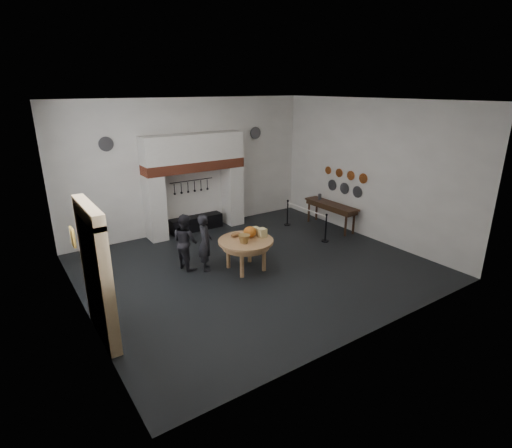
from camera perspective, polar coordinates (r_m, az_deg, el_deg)
floor at (r=11.36m, az=-0.15°, el=-6.11°), size 9.00×8.00×0.02m
ceiling at (r=10.28m, az=-0.17°, el=17.23°), size 9.00×8.00×0.02m
wall_back at (r=14.02m, az=-9.44°, el=8.20°), size 9.00×0.02×4.50m
wall_front at (r=7.75m, az=16.62°, el=-1.19°), size 9.00×0.02×4.50m
wall_left at (r=8.99m, az=-24.67°, el=0.60°), size 0.02×8.00×4.50m
wall_right at (r=13.58m, az=15.93°, el=7.38°), size 0.02×8.00×4.50m
chimney_pier_left at (r=13.43m, az=-14.23°, el=2.23°), size 0.55×0.70×2.15m
chimney_pier_right at (r=14.64m, az=-3.37°, el=4.17°), size 0.55×0.70×2.15m
hearth_brick_band at (r=13.69m, az=-8.82°, el=8.23°), size 3.50×0.72×0.32m
chimney_hood at (r=13.60m, az=-8.95°, el=10.76°), size 3.50×0.70×0.90m
iron_range at (r=14.28m, az=-8.53°, el=0.13°), size 1.90×0.45×0.50m
utensil_rail at (r=14.05m, az=-9.19°, el=6.15°), size 1.60×0.02×0.02m
door_recess at (r=8.43m, az=-22.28°, el=-7.61°), size 0.04×1.10×2.50m
door_jamb_near at (r=7.80m, az=-20.51°, el=-9.15°), size 0.22×0.30×2.60m
door_jamb_far at (r=9.05m, az=-22.76°, el=-5.47°), size 0.22×0.30×2.60m
door_lintel at (r=7.95m, az=-22.90°, el=1.62°), size 0.22×1.70×0.30m
wall_plaque at (r=9.95m, az=-24.73°, el=-1.70°), size 0.05×0.34×0.44m
work_table at (r=10.88m, az=-1.46°, el=-2.45°), size 1.80×1.80×0.07m
pumpkin at (r=11.00m, az=-0.88°, el=-1.15°), size 0.36×0.36×0.31m
cheese_block_big at (r=11.05m, az=0.85°, el=-1.25°), size 0.22×0.22×0.24m
cheese_block_small at (r=11.28m, az=-0.11°, el=-0.92°), size 0.18×0.18×0.20m
wicker_basket at (r=10.64m, az=-1.71°, el=-2.13°), size 0.38×0.38×0.22m
bread_loaf at (r=11.08m, az=-2.88°, el=-1.52°), size 0.31×0.18×0.13m
visitor_near at (r=10.98m, az=-7.28°, el=-2.64°), size 0.57×0.68×1.60m
visitor_far at (r=11.16m, az=-10.04°, el=-2.49°), size 0.73×0.86×1.57m
side_table at (r=14.42m, az=10.67°, el=2.78°), size 0.55×2.20×0.06m
pewter_jug at (r=14.80m, az=9.08°, el=3.85°), size 0.12×0.12×0.22m
copper_pan_a at (r=13.73m, az=15.07°, el=6.30°), size 0.03×0.34×0.34m
copper_pan_b at (r=14.09m, az=13.39°, el=6.75°), size 0.03×0.32×0.32m
copper_pan_c at (r=14.46m, az=11.79°, el=7.17°), size 0.03×0.30×0.30m
copper_pan_d at (r=14.83m, az=10.27°, el=7.56°), size 0.03×0.28×0.28m
pewter_plate_left at (r=13.97m, az=14.28°, el=4.47°), size 0.03×0.40×0.40m
pewter_plate_mid at (r=14.36m, az=12.51°, el=4.99°), size 0.03×0.40×0.40m
pewter_plate_right at (r=14.77m, az=10.83°, el=5.49°), size 0.03×0.40×0.40m
pewter_plate_back_left at (r=12.95m, az=-20.64°, el=10.64°), size 0.44×0.03×0.44m
pewter_plate_back_right at (r=15.16m, az=-0.07°, el=12.89°), size 0.44×0.03×0.44m
barrier_post_near at (r=13.19m, az=9.94°, el=-0.64°), size 0.05×0.05×0.90m
barrier_post_far at (r=14.60m, az=4.53°, el=1.54°), size 0.05×0.05×0.90m
barrier_rope at (r=13.76m, az=7.17°, el=2.09°), size 0.04×2.00×0.04m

